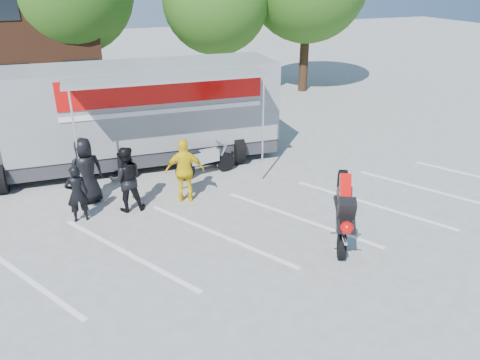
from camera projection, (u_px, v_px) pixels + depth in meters
ground at (225, 256)px, 11.39m from camera, size 100.00×100.00×0.00m
parking_bay_lines at (212, 236)px, 12.24m from camera, size 18.09×13.33×0.01m
tree_mid at (216, 1)px, 23.77m from camera, size 5.44×5.44×7.68m
transporter_truck at (135, 164)px, 16.78m from camera, size 11.29×5.87×3.51m
parked_motorcycle at (206, 175)px, 15.86m from camera, size 2.30×1.07×1.16m
stunt_bike_rider at (338, 243)px, 11.93m from camera, size 1.62×2.04×2.17m
spectator_leather_a at (86, 171)px, 13.64m from camera, size 1.10×0.83×2.01m
spectator_leather_b at (77, 194)px, 12.69m from camera, size 0.60×0.39×1.63m
spectator_leather_c at (126, 179)px, 13.21m from camera, size 0.99×0.79×1.92m
spectator_hivis at (185, 171)px, 13.74m from camera, size 1.22×0.76×1.94m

